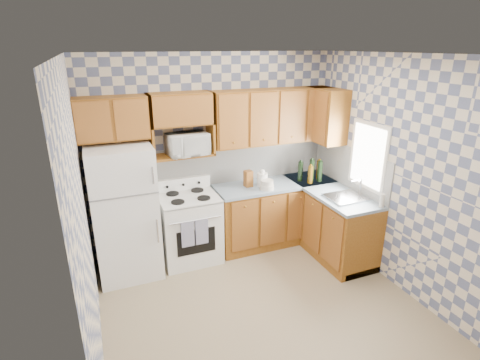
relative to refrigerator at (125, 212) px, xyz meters
name	(u,v)px	position (x,y,z in m)	size (l,w,h in m)	color
floor	(261,305)	(1.27, -1.25, -0.84)	(3.40, 3.40, 0.00)	#8E7A5D
back_wall	(214,154)	(1.27, 0.35, 0.51)	(3.40, 0.02, 2.70)	slate
right_wall	(394,174)	(2.97, -1.25, 0.51)	(0.02, 3.20, 2.70)	slate
backsplash_back	(241,162)	(1.68, 0.34, 0.36)	(2.60, 0.01, 0.56)	silver
backsplash_right	(349,167)	(2.96, -0.45, 0.36)	(0.01, 1.60, 0.56)	silver
refrigerator	(125,212)	(0.00, 0.00, 0.00)	(0.75, 0.70, 1.68)	white
stove_body	(190,228)	(0.80, 0.03, -0.39)	(0.76, 0.65, 0.90)	white
cooktop	(188,197)	(0.80, 0.03, 0.07)	(0.76, 0.65, 0.03)	silver
backguard	(182,184)	(0.80, 0.30, 0.16)	(0.76, 0.08, 0.17)	white
dish_towel_left	(188,234)	(0.69, -0.32, -0.28)	(0.16, 0.03, 0.34)	navy
dish_towel_right	(202,232)	(0.88, -0.32, -0.28)	(0.16, 0.03, 0.34)	navy
base_cabinets_back	(275,213)	(2.10, 0.05, -0.40)	(1.75, 0.60, 0.88)	brown
base_cabinets_right	(327,220)	(2.67, -0.45, -0.40)	(0.60, 1.60, 0.88)	brown
countertop_back	(276,184)	(2.10, 0.05, 0.06)	(1.77, 0.63, 0.04)	gray
countertop_right	(329,190)	(2.67, -0.45, 0.06)	(0.63, 1.60, 0.04)	gray
upper_cabinets_back	(273,116)	(2.10, 0.19, 1.01)	(1.75, 0.33, 0.74)	brown
upper_cabinets_fridge	(112,118)	(-0.02, 0.19, 1.13)	(0.82, 0.33, 0.50)	brown
upper_cabinets_right	(324,115)	(2.81, 0.00, 1.01)	(0.33, 0.70, 0.74)	brown
microwave_shelf	(183,155)	(0.80, 0.19, 0.60)	(0.80, 0.33, 0.03)	brown
microwave	(187,144)	(0.86, 0.12, 0.75)	(0.50, 0.34, 0.28)	white
sink	(346,198)	(2.67, -0.80, 0.09)	(0.48, 0.40, 0.03)	#B7B7BC
window	(368,156)	(2.96, -0.80, 0.61)	(0.02, 0.66, 0.86)	white
bottle_0	(312,170)	(2.61, -0.07, 0.24)	(0.07, 0.07, 0.32)	black
bottle_1	(320,171)	(2.71, -0.13, 0.23)	(0.07, 0.07, 0.30)	black
bottle_2	(319,170)	(2.76, -0.03, 0.22)	(0.07, 0.07, 0.28)	#553808
bottle_3	(310,175)	(2.54, -0.15, 0.21)	(0.07, 0.07, 0.25)	#553808
bottle_4	(300,171)	(2.46, -0.01, 0.22)	(0.07, 0.07, 0.29)	black
knife_block	(248,179)	(1.68, 0.06, 0.19)	(0.10, 0.10, 0.23)	brown
electric_kettle	(262,179)	(1.86, 0.00, 0.17)	(0.15, 0.15, 0.19)	white
food_containers	(267,185)	(1.87, -0.13, 0.14)	(0.19, 0.19, 0.13)	beige
soap_bottle	(382,201)	(2.89, -1.20, 0.17)	(0.06, 0.06, 0.17)	beige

